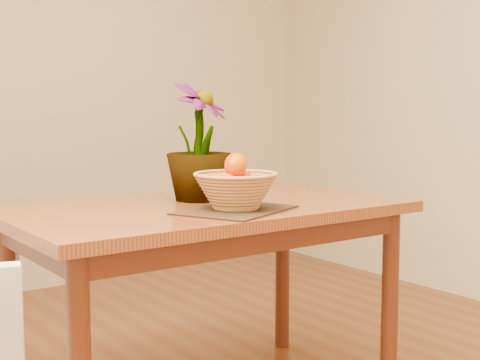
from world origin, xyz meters
TOP-DOWN VIEW (x-y plane):
  - wall_back at (0.00, 2.25)m, footprint 4.00×0.02m
  - table at (0.00, 0.30)m, footprint 1.40×0.80m
  - placemat at (-0.01, 0.11)m, footprint 0.46×0.41m
  - wicker_basket at (-0.01, 0.11)m, footprint 0.28×0.28m
  - orange_pile at (-0.01, 0.11)m, footprint 0.19×0.18m
  - potted_plant at (0.03, 0.40)m, footprint 0.34×0.34m

SIDE VIEW (x-z plane):
  - table at x=0.00m, z-range 0.29..1.04m
  - placemat at x=-0.01m, z-range 0.75..0.76m
  - wicker_basket at x=-0.01m, z-range 0.75..0.87m
  - orange_pile at x=-0.01m, z-range 0.79..0.93m
  - potted_plant at x=0.03m, z-range 0.75..1.19m
  - wall_back at x=0.00m, z-range 0.00..2.70m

